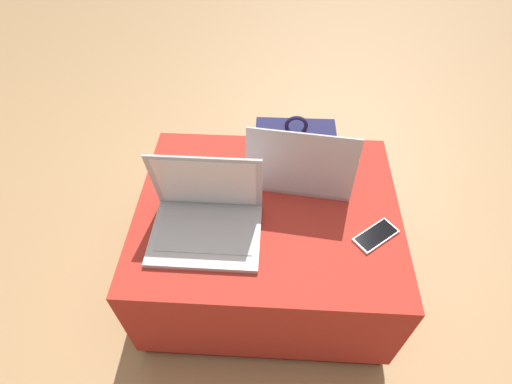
% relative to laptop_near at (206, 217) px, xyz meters
% --- Properties ---
extents(ground_plane, '(14.00, 14.00, 0.00)m').
position_rel_laptop_near_xyz_m(ground_plane, '(0.19, 0.09, -0.50)').
color(ground_plane, tan).
extents(ottoman, '(0.88, 0.72, 0.44)m').
position_rel_laptop_near_xyz_m(ottoman, '(0.19, 0.09, -0.27)').
color(ottoman, maroon).
rests_on(ottoman, ground_plane).
extents(laptop_near, '(0.34, 0.25, 0.26)m').
position_rel_laptop_near_xyz_m(laptop_near, '(0.00, 0.00, 0.00)').
color(laptop_near, '#B7B7BC').
rests_on(laptop_near, ottoman).
extents(laptop_far, '(0.38, 0.28, 0.26)m').
position_rel_laptop_near_xyz_m(laptop_far, '(0.30, 0.23, -0.00)').
color(laptop_far, '#B7B7BC').
rests_on(laptop_far, ottoman).
extents(cell_phone, '(0.15, 0.14, 0.01)m').
position_rel_laptop_near_xyz_m(cell_phone, '(0.53, -0.01, -0.05)').
color(cell_phone, white).
rests_on(cell_phone, ottoman).
extents(backpack, '(0.34, 0.21, 0.48)m').
position_rel_laptop_near_xyz_m(backpack, '(0.29, 0.56, -0.30)').
color(backpack, '#23234C').
rests_on(backpack, ground_plane).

